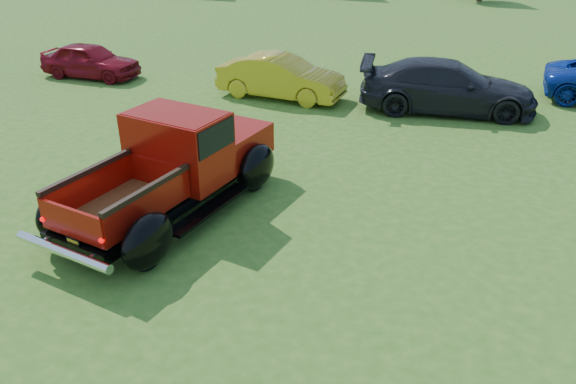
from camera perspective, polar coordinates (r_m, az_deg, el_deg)
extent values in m
plane|color=#325D1A|center=(10.20, -3.53, -5.12)|extent=(120.00, 120.00, 0.00)
cylinder|color=black|center=(10.79, -21.33, -2.60)|extent=(0.48, 0.87, 0.83)
cylinder|color=black|center=(9.61, -14.38, -5.31)|extent=(0.48, 0.87, 0.83)
cylinder|color=black|center=(12.86, -10.26, 3.76)|extent=(0.48, 0.87, 0.83)
cylinder|color=black|center=(11.88, -3.58, 2.14)|extent=(0.48, 0.87, 0.83)
cube|color=black|center=(11.20, -11.88, 0.23)|extent=(2.79, 5.11, 0.21)
cube|color=#910F07|center=(12.24, -6.89, 5.21)|extent=(2.14, 2.00, 0.65)
cube|color=silver|center=(12.85, -4.80, 6.36)|extent=(1.62, 0.53, 0.52)
cube|color=#910F07|center=(11.13, -11.05, 4.56)|extent=(2.12, 1.68, 1.35)
cube|color=black|center=(11.00, -11.22, 6.31)|extent=(2.13, 1.59, 0.52)
cube|color=#910F07|center=(10.90, -11.36, 7.69)|extent=(2.01, 1.55, 0.08)
cube|color=brown|center=(10.31, -16.61, -1.77)|extent=(1.94, 2.40, 0.05)
cube|color=#910F07|center=(10.67, -19.48, 0.43)|extent=(0.64, 2.01, 0.54)
cube|color=#910F07|center=(9.73, -13.87, -1.39)|extent=(0.64, 2.01, 0.54)
cube|color=#910F07|center=(10.84, -12.98, 1.79)|extent=(1.36, 0.45, 0.54)
cube|color=#910F07|center=(9.60, -21.13, -2.96)|extent=(1.37, 0.46, 0.54)
cube|color=black|center=(10.53, -19.75, 2.00)|extent=(0.68, 2.02, 0.09)
cube|color=black|center=(9.58, -14.08, 0.30)|extent=(0.68, 2.02, 0.09)
ellipsoid|color=black|center=(10.81, -21.80, -1.89)|extent=(0.77, 1.19, 0.92)
ellipsoid|color=black|center=(9.48, -14.00, -4.85)|extent=(0.77, 1.19, 0.92)
ellipsoid|color=black|center=(12.87, -10.67, 4.36)|extent=(0.77, 1.19, 0.92)
ellipsoid|color=black|center=(11.78, -3.17, 2.59)|extent=(0.77, 1.19, 0.92)
cube|color=black|center=(11.85, -15.64, 0.65)|extent=(0.94, 2.19, 0.06)
cube|color=black|center=(10.66, -7.93, -1.67)|extent=(0.94, 2.19, 0.06)
cylinder|color=silver|center=(9.66, -21.88, -5.65)|extent=(2.00, 0.74, 0.17)
cube|color=black|center=(9.75, -20.97, -4.81)|extent=(0.30, 0.10, 0.16)
cube|color=gold|center=(9.74, -21.02, -4.84)|extent=(0.24, 0.08, 0.10)
sphere|color=#CC0505|center=(10.12, -23.64, -2.55)|extent=(0.09, 0.09, 0.09)
sphere|color=#CC0505|center=(9.18, -18.42, -4.69)|extent=(0.09, 0.09, 0.09)
imported|color=maroon|center=(21.15, -19.44, 12.50)|extent=(3.59, 1.72, 1.18)
imported|color=gold|center=(17.75, -0.73, 11.60)|extent=(4.14, 2.07, 1.30)
imported|color=black|center=(17.16, 15.89, 10.28)|extent=(5.06, 2.15, 1.46)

